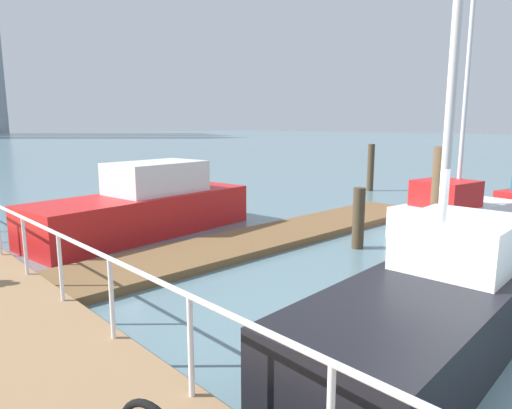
% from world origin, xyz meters
% --- Properties ---
extents(ground_plane, '(300.00, 300.00, 0.00)m').
position_xyz_m(ground_plane, '(0.00, 20.00, 0.00)').
color(ground_plane, slate).
extents(floating_dock, '(12.73, 2.00, 0.18)m').
position_xyz_m(floating_dock, '(2.87, 6.63, 0.09)').
color(floating_dock, brown).
rests_on(floating_dock, ground_plane).
extents(dock_piling_0, '(0.30, 0.30, 1.54)m').
position_xyz_m(dock_piling_0, '(3.90, 4.56, 0.77)').
color(dock_piling_0, '#473826').
rests_on(dock_piling_0, ground_plane).
extents(dock_piling_1, '(0.31, 0.31, 2.18)m').
position_xyz_m(dock_piling_1, '(12.77, 9.89, 1.09)').
color(dock_piling_1, '#473826').
rests_on(dock_piling_1, ground_plane).
extents(dock_piling_2, '(0.35, 0.35, 2.60)m').
position_xyz_m(dock_piling_2, '(4.20, 2.69, 1.30)').
color(dock_piling_2, brown).
rests_on(dock_piling_2, ground_plane).
extents(moored_boat_0, '(5.93, 2.22, 6.05)m').
position_xyz_m(moored_boat_0, '(0.49, 0.91, 0.64)').
color(moored_boat_0, black).
rests_on(moored_boat_0, ground_plane).
extents(moored_boat_2, '(6.67, 2.89, 2.02)m').
position_xyz_m(moored_boat_2, '(0.87, 9.61, 0.77)').
color(moored_boat_2, red).
rests_on(moored_boat_2, ground_plane).
extents(moored_boat_3, '(4.25, 2.23, 6.74)m').
position_xyz_m(moored_boat_3, '(7.26, 3.60, 0.61)').
color(moored_boat_3, white).
rests_on(moored_boat_3, ground_plane).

